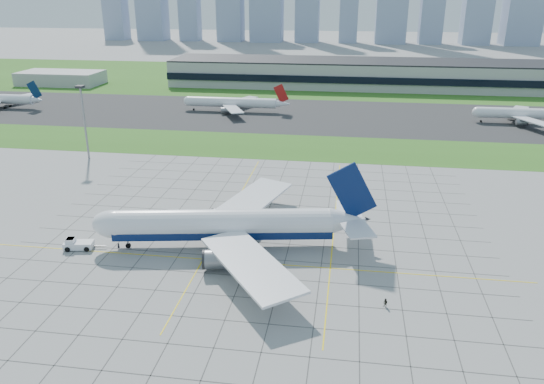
# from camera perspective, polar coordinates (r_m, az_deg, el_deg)

# --- Properties ---
(ground) EXTENTS (1400.00, 1400.00, 0.00)m
(ground) POSITION_cam_1_polar(r_m,az_deg,el_deg) (118.67, -2.45, -7.11)
(ground) COLOR #9B9B96
(ground) RESTS_ON ground
(grass_median) EXTENTS (700.00, 35.00, 0.04)m
(grass_median) POSITION_cam_1_polar(r_m,az_deg,el_deg) (201.70, 2.33, 4.87)
(grass_median) COLOR #31631C
(grass_median) RESTS_ON ground
(asphalt_taxiway) EXTENTS (700.00, 75.00, 0.04)m
(asphalt_taxiway) POSITION_cam_1_polar(r_m,az_deg,el_deg) (254.78, 3.69, 8.25)
(asphalt_taxiway) COLOR #383838
(asphalt_taxiway) RESTS_ON ground
(grass_far) EXTENTS (700.00, 145.00, 0.04)m
(grass_far) POSITION_cam_1_polar(r_m,az_deg,el_deg) (362.67, 5.24, 12.00)
(grass_far) COLOR #31631C
(grass_far) RESTS_ON ground
(apron_markings) EXTENTS (120.00, 130.00, 0.03)m
(apron_markings) POSITION_cam_1_polar(r_m,az_deg,el_deg) (128.33, -1.33, -4.81)
(apron_markings) COLOR #474744
(apron_markings) RESTS_ON ground
(terminal) EXTENTS (260.00, 43.00, 15.80)m
(terminal) POSITION_cam_1_polar(r_m,az_deg,el_deg) (336.65, 11.98, 12.32)
(terminal) COLOR #B7B7B2
(terminal) RESTS_ON ground
(service_block) EXTENTS (50.00, 25.00, 8.00)m
(service_block) POSITION_cam_1_polar(r_m,az_deg,el_deg) (364.73, -21.74, 11.33)
(service_block) COLOR #B7B7B2
(service_block) RESTS_ON ground
(light_mast) EXTENTS (2.50, 2.50, 25.60)m
(light_mast) POSITION_cam_1_polar(r_m,az_deg,el_deg) (194.61, -19.63, 7.99)
(light_mast) COLOR gray
(light_mast) RESTS_ON ground
(airliner) EXTENTS (64.47, 64.79, 20.42)m
(airliner) POSITION_cam_1_polar(r_m,az_deg,el_deg) (121.47, -5.05, -3.55)
(airliner) COLOR white
(airliner) RESTS_ON ground
(pushback_tug) EXTENTS (9.64, 4.24, 2.65)m
(pushback_tug) POSITION_cam_1_polar(r_m,az_deg,el_deg) (129.99, -20.22, -5.28)
(pushback_tug) COLOR white
(pushback_tug) RESTS_ON ground
(crew_near) EXTENTS (0.67, 0.72, 1.65)m
(crew_near) POSITION_cam_1_polar(r_m,az_deg,el_deg) (126.87, -16.17, -5.62)
(crew_near) COLOR black
(crew_near) RESTS_ON ground
(crew_far) EXTENTS (1.10, 1.08, 1.78)m
(crew_far) POSITION_cam_1_polar(r_m,az_deg,el_deg) (103.52, 12.10, -11.59)
(crew_far) COLOR black
(crew_far) RESTS_ON ground
(distant_jet_0) EXTENTS (39.47, 42.66, 14.08)m
(distant_jet_0) POSITION_cam_1_polar(r_m,az_deg,el_deg) (302.19, -27.03, 8.91)
(distant_jet_0) COLOR white
(distant_jet_0) RESTS_ON ground
(distant_jet_1) EXTENTS (49.71, 42.66, 14.08)m
(distant_jet_1) POSITION_cam_1_polar(r_m,az_deg,el_deg) (261.97, -4.23, 9.59)
(distant_jet_1) COLOR white
(distant_jet_1) RESTS_ON ground
(distant_jet_2) EXTENTS (41.85, 42.66, 14.08)m
(distant_jet_2) POSITION_cam_1_polar(r_m,az_deg,el_deg) (261.67, 25.23, 7.65)
(distant_jet_2) COLOR white
(distant_jet_2) RESTS_ON ground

